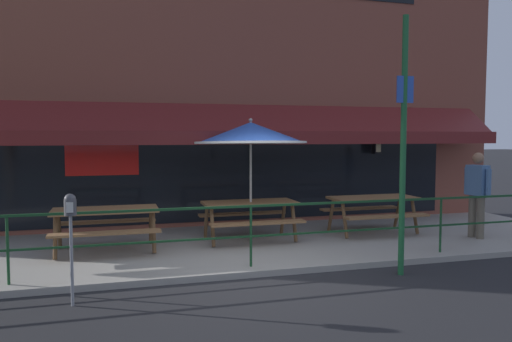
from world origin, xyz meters
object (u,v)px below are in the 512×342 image
object	(u,v)px
patio_umbrella_centre	(251,134)
pedestrian_walking	(477,190)
picnic_table_left	(106,218)
street_sign_pole	(403,143)
picnic_table_right	(373,204)
parking_meter_near	(70,215)
picnic_table_centre	(250,210)

from	to	relation	value
patio_umbrella_centre	pedestrian_walking	world-z (taller)	patio_umbrella_centre
picnic_table_left	pedestrian_walking	bearing A→B (deg)	-6.45
pedestrian_walking	street_sign_pole	size ratio (longest dim) A/B	0.43
picnic_table_left	pedestrian_walking	size ratio (longest dim) A/B	1.05
picnic_table_left	street_sign_pole	world-z (taller)	street_sign_pole
picnic_table_right	parking_meter_near	bearing A→B (deg)	-154.54
picnic_table_right	street_sign_pole	size ratio (longest dim) A/B	0.46
picnic_table_centre	parking_meter_near	distance (m)	4.12
pedestrian_walking	street_sign_pole	xyz separation A→B (m)	(-2.73, -1.61, 0.97)
pedestrian_walking	parking_meter_near	world-z (taller)	pedestrian_walking
picnic_table_left	picnic_table_right	size ratio (longest dim) A/B	1.00
picnic_table_centre	parking_meter_near	bearing A→B (deg)	-138.41
picnic_table_right	patio_umbrella_centre	bearing A→B (deg)	-178.09
picnic_table_centre	street_sign_pole	xyz separation A→B (m)	(1.69, -2.62, 1.32)
picnic_table_left	parking_meter_near	distance (m)	2.58
picnic_table_right	street_sign_pole	xyz separation A→B (m)	(-0.99, -2.64, 1.32)
picnic_table_right	patio_umbrella_centre	xyz separation A→B (m)	(-2.68, -0.09, 1.47)
pedestrian_walking	parking_meter_near	bearing A→B (deg)	-167.13
picnic_table_left	patio_umbrella_centre	world-z (taller)	patio_umbrella_centre
picnic_table_centre	street_sign_pole	world-z (taller)	street_sign_pole
picnic_table_left	picnic_table_right	bearing A→B (deg)	2.36
picnic_table_left	picnic_table_right	distance (m)	5.37
picnic_table_right	parking_meter_near	xyz separation A→B (m)	(-5.75, -2.74, 0.44)
pedestrian_walking	picnic_table_left	bearing A→B (deg)	173.55
picnic_table_left	picnic_table_right	world-z (taller)	same
picnic_table_left	picnic_table_centre	xyz separation A→B (m)	(2.68, 0.21, 0.00)
patio_umbrella_centre	street_sign_pole	xyz separation A→B (m)	(1.69, -2.55, -0.16)
picnic_table_centre	pedestrian_walking	size ratio (longest dim) A/B	1.05
patio_umbrella_centre	street_sign_pole	distance (m)	3.06
picnic_table_right	patio_umbrella_centre	size ratio (longest dim) A/B	0.76
picnic_table_right	picnic_table_left	bearing A→B (deg)	-177.64
patio_umbrella_centre	parking_meter_near	size ratio (longest dim) A/B	1.67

